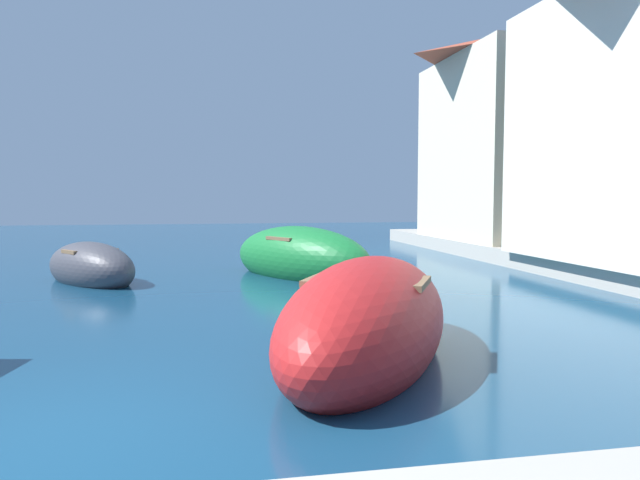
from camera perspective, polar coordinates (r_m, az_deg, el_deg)
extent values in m
plane|color=navy|center=(5.84, -24.31, -17.14)|extent=(80.00, 80.00, 0.00)
ellipsoid|color=#3F3F47|center=(15.64, -20.64, -2.46)|extent=(3.09, 3.59, 1.26)
cube|color=brown|center=(15.60, -20.68, -0.93)|extent=(1.31, 1.20, 0.08)
ellipsoid|color=#197233|center=(15.81, -1.87, -1.71)|extent=(4.04, 5.16, 1.67)
cube|color=brown|center=(15.76, -1.88, 0.24)|extent=(1.77, 1.58, 0.08)
ellipsoid|color=#B21E1E|center=(7.82, 4.43, -7.82)|extent=(3.92, 5.21, 1.67)
cube|color=brown|center=(7.72, 4.45, -3.89)|extent=(1.77, 1.56, 0.08)
cube|color=beige|center=(23.74, 18.64, 8.03)|extent=(5.81, 6.64, 6.52)
pyramid|color=#9E422D|center=(24.30, 18.86, 16.97)|extent=(6.15, 7.04, 1.05)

